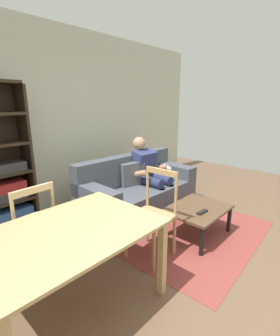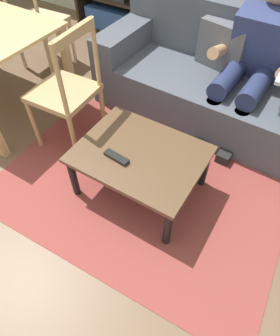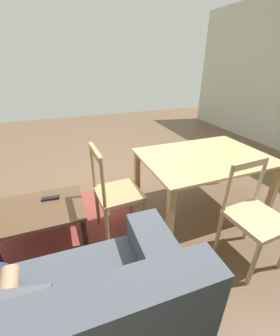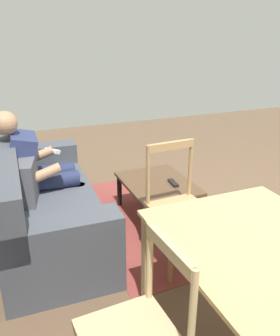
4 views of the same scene
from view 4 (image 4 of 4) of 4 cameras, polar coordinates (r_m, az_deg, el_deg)
ground_plane at (r=3.37m, az=21.25°, el=-11.40°), size 9.18×9.18×0.00m
couch at (r=3.23m, az=-15.82°, el=-5.74°), size 1.94×0.87×0.84m
person_lounging at (r=3.36m, az=-16.46°, el=0.01°), size 0.60×0.89×1.11m
coffee_table at (r=3.43m, az=2.86°, el=-3.05°), size 0.80×0.62×0.37m
tv_remote at (r=3.37m, az=5.41°, el=-2.42°), size 0.17×0.06×0.02m
dining_table at (r=1.97m, az=20.91°, el=-15.13°), size 1.35×0.96×0.71m
dining_chair_facing_couch at (r=2.73m, az=6.35°, el=-6.55°), size 0.44×0.44×0.96m
area_rug at (r=3.57m, az=2.77°, el=-7.71°), size 2.06×1.49×0.01m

